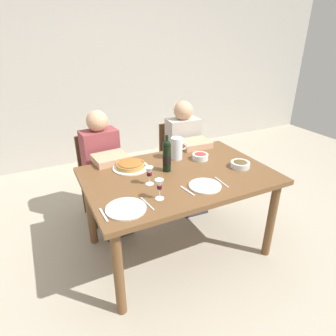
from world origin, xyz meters
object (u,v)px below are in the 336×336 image
(dinner_plate_right_setting, at_px, (126,209))
(chair_right, at_px, (177,156))
(salad_bowl, at_px, (200,156))
(dining_table, at_px, (179,184))
(baked_tart, at_px, (131,165))
(diner_left, at_px, (106,169))
(diner_right, at_px, (187,154))
(wine_glass_right_diner, at_px, (159,185))
(dinner_plate_left_setting, at_px, (205,186))
(wine_bottle, at_px, (167,156))
(water_pitcher, at_px, (177,150))
(olive_bowl, at_px, (240,164))
(wine_glass_left_diner, at_px, (149,172))
(chair_left, at_px, (99,171))

(dinner_plate_right_setting, relative_size, chair_right, 0.31)
(salad_bowl, bearing_deg, dining_table, -151.28)
(chair_right, bearing_deg, baked_tart, 41.11)
(diner_left, height_order, diner_right, same)
(wine_glass_right_diner, xyz_separation_m, dinner_plate_left_setting, (0.37, 0.01, -0.10))
(dining_table, bearing_deg, wine_bottle, 123.84)
(water_pitcher, relative_size, olive_bowl, 1.24)
(dinner_plate_right_setting, distance_m, diner_left, 0.97)
(wine_bottle, height_order, olive_bowl, wine_bottle)
(olive_bowl, height_order, dinner_plate_right_setting, olive_bowl)
(dining_table, height_order, salad_bowl, salad_bowl)
(salad_bowl, distance_m, chair_right, 0.77)
(wine_glass_left_diner, bearing_deg, diner_right, 43.55)
(wine_glass_left_diner, relative_size, dinner_plate_right_setting, 0.53)
(diner_left, bearing_deg, baked_tart, 103.96)
(dining_table, bearing_deg, salad_bowl, 28.72)
(dining_table, relative_size, chair_left, 1.72)
(salad_bowl, height_order, chair_right, chair_right)
(wine_glass_left_diner, xyz_separation_m, diner_left, (-0.16, 0.70, -0.24))
(wine_bottle, bearing_deg, diner_left, 124.45)
(chair_left, relative_size, chair_right, 1.00)
(dining_table, relative_size, diner_left, 1.29)
(wine_bottle, relative_size, water_pitcher, 1.56)
(salad_bowl, xyz_separation_m, chair_right, (0.14, 0.70, -0.29))
(dinner_plate_left_setting, relative_size, dinner_plate_right_setting, 0.90)
(diner_left, bearing_deg, dinner_plate_left_setting, 114.40)
(baked_tart, xyz_separation_m, dinner_plate_right_setting, (-0.24, -0.58, -0.02))
(olive_bowl, distance_m, diner_left, 1.25)
(salad_bowl, relative_size, wine_glass_left_diner, 1.01)
(water_pitcher, relative_size, wine_glass_right_diner, 1.34)
(wine_bottle, bearing_deg, salad_bowl, 11.83)
(wine_glass_right_diner, distance_m, chair_right, 1.43)
(chair_left, distance_m, diner_left, 0.26)
(diner_left, bearing_deg, diner_right, 174.51)
(dinner_plate_right_setting, bearing_deg, dining_table, 28.86)
(dining_table, relative_size, dinner_plate_right_setting, 5.59)
(wine_glass_left_diner, distance_m, wine_glass_right_diner, 0.23)
(wine_bottle, distance_m, dinner_plate_right_setting, 0.65)
(dinner_plate_right_setting, xyz_separation_m, diner_left, (0.11, 0.95, -0.15))
(dinner_plate_left_setting, xyz_separation_m, chair_left, (-0.53, 1.16, -0.27))
(diner_left, xyz_separation_m, diner_right, (0.88, -0.01, 0.00))
(wine_glass_right_diner, height_order, dinner_plate_right_setting, wine_glass_right_diner)
(water_pitcher, distance_m, dinner_plate_left_setting, 0.56)
(wine_glass_right_diner, bearing_deg, diner_right, 50.81)
(wine_bottle, bearing_deg, wine_glass_left_diner, -145.77)
(dining_table, height_order, wine_glass_right_diner, wine_glass_right_diner)
(dinner_plate_right_setting, bearing_deg, baked_tart, 67.49)
(olive_bowl, height_order, chair_right, chair_right)
(salad_bowl, bearing_deg, wine_glass_left_diner, -159.00)
(olive_bowl, bearing_deg, dining_table, 166.89)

